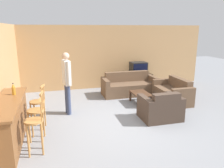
{
  "coord_description": "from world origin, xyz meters",
  "views": [
    {
      "loc": [
        -1.81,
        -5.2,
        2.45
      ],
      "look_at": [
        -0.16,
        0.89,
        0.85
      ],
      "focal_mm": 35.0,
      "sensor_mm": 36.0,
      "label": 1
    }
  ],
  "objects_px": {
    "tv_unit": "(138,81)",
    "tv": "(138,68)",
    "bar_chair_near": "(35,125)",
    "bar_chair_far": "(38,106)",
    "bar_chair_mid": "(36,115)",
    "armchair_near": "(161,109)",
    "loveseat_right": "(173,93)",
    "person_by_window": "(67,80)",
    "coffee_table": "(141,95)",
    "couch_far": "(129,86)",
    "bottle": "(14,89)"
  },
  "relations": [
    {
      "from": "loveseat_right",
      "to": "person_by_window",
      "type": "relative_size",
      "value": 0.82
    },
    {
      "from": "armchair_near",
      "to": "coffee_table",
      "type": "relative_size",
      "value": 1.25
    },
    {
      "from": "couch_far",
      "to": "loveseat_right",
      "type": "relative_size",
      "value": 1.38
    },
    {
      "from": "person_by_window",
      "to": "bar_chair_mid",
      "type": "bearing_deg",
      "value": -118.58
    },
    {
      "from": "couch_far",
      "to": "armchair_near",
      "type": "relative_size",
      "value": 1.93
    },
    {
      "from": "bar_chair_near",
      "to": "person_by_window",
      "type": "xyz_separation_m",
      "value": [
        0.78,
        1.99,
        0.44
      ]
    },
    {
      "from": "bar_chair_far",
      "to": "couch_far",
      "type": "relative_size",
      "value": 0.54
    },
    {
      "from": "bar_chair_mid",
      "to": "tv_unit",
      "type": "height_order",
      "value": "bar_chair_mid"
    },
    {
      "from": "bar_chair_near",
      "to": "bar_chair_far",
      "type": "relative_size",
      "value": 1.0
    },
    {
      "from": "bar_chair_mid",
      "to": "tv",
      "type": "distance_m",
      "value": 5.35
    },
    {
      "from": "bar_chair_mid",
      "to": "tv",
      "type": "bearing_deg",
      "value": 43.42
    },
    {
      "from": "bar_chair_mid",
      "to": "armchair_near",
      "type": "distance_m",
      "value": 3.25
    },
    {
      "from": "bar_chair_far",
      "to": "armchair_near",
      "type": "relative_size",
      "value": 1.05
    },
    {
      "from": "armchair_near",
      "to": "bar_chair_far",
      "type": "bearing_deg",
      "value": 174.81
    },
    {
      "from": "tv_unit",
      "to": "tv",
      "type": "xyz_separation_m",
      "value": [
        0.0,
        -0.0,
        0.55
      ]
    },
    {
      "from": "bar_chair_mid",
      "to": "armchair_near",
      "type": "xyz_separation_m",
      "value": [
        3.22,
        0.33,
        -0.29
      ]
    },
    {
      "from": "bar_chair_mid",
      "to": "couch_far",
      "type": "xyz_separation_m",
      "value": [
        3.18,
        2.82,
        -0.29
      ]
    },
    {
      "from": "bottle",
      "to": "tv_unit",
      "type": "bearing_deg",
      "value": 36.12
    },
    {
      "from": "bar_chair_mid",
      "to": "bar_chair_far",
      "type": "xyz_separation_m",
      "value": [
        -0.0,
        0.62,
        0.0
      ]
    },
    {
      "from": "bar_chair_mid",
      "to": "couch_far",
      "type": "relative_size",
      "value": 0.54
    },
    {
      "from": "coffee_table",
      "to": "couch_far",
      "type": "bearing_deg",
      "value": 89.97
    },
    {
      "from": "bar_chair_mid",
      "to": "bar_chair_far",
      "type": "distance_m",
      "value": 0.62
    },
    {
      "from": "bar_chair_far",
      "to": "person_by_window",
      "type": "bearing_deg",
      "value": 46.03
    },
    {
      "from": "person_by_window",
      "to": "coffee_table",
      "type": "bearing_deg",
      "value": 5.81
    },
    {
      "from": "bar_chair_mid",
      "to": "person_by_window",
      "type": "relative_size",
      "value": 0.61
    },
    {
      "from": "coffee_table",
      "to": "bar_chair_mid",
      "type": "bearing_deg",
      "value": -152.27
    },
    {
      "from": "bar_chair_near",
      "to": "coffee_table",
      "type": "distance_m",
      "value": 3.89
    },
    {
      "from": "couch_far",
      "to": "bar_chair_far",
      "type": "bearing_deg",
      "value": -145.34
    },
    {
      "from": "bar_chair_far",
      "to": "loveseat_right",
      "type": "distance_m",
      "value": 4.46
    },
    {
      "from": "loveseat_right",
      "to": "coffee_table",
      "type": "bearing_deg",
      "value": 177.14
    },
    {
      "from": "armchair_near",
      "to": "tv_unit",
      "type": "height_order",
      "value": "armchair_near"
    },
    {
      "from": "coffee_table",
      "to": "bottle",
      "type": "xyz_separation_m",
      "value": [
        -3.67,
        -1.19,
        0.77
      ]
    },
    {
      "from": "bar_chair_far",
      "to": "bar_chair_near",
      "type": "bearing_deg",
      "value": -89.99
    },
    {
      "from": "armchair_near",
      "to": "person_by_window",
      "type": "xyz_separation_m",
      "value": [
        -2.44,
        1.1,
        0.72
      ]
    },
    {
      "from": "couch_far",
      "to": "loveseat_right",
      "type": "xyz_separation_m",
      "value": [
        1.17,
        -1.21,
        -0.0
      ]
    },
    {
      "from": "armchair_near",
      "to": "bottle",
      "type": "height_order",
      "value": "bottle"
    },
    {
      "from": "armchair_near",
      "to": "coffee_table",
      "type": "bearing_deg",
      "value": 91.72
    },
    {
      "from": "bar_chair_near",
      "to": "couch_far",
      "type": "height_order",
      "value": "bar_chair_near"
    },
    {
      "from": "bar_chair_mid",
      "to": "loveseat_right",
      "type": "xyz_separation_m",
      "value": [
        4.34,
        1.61,
        -0.29
      ]
    },
    {
      "from": "loveseat_right",
      "to": "person_by_window",
      "type": "xyz_separation_m",
      "value": [
        -3.57,
        -0.19,
        0.73
      ]
    },
    {
      "from": "bar_chair_mid",
      "to": "couch_far",
      "type": "bearing_deg",
      "value": 41.57
    },
    {
      "from": "bar_chair_mid",
      "to": "coffee_table",
      "type": "relative_size",
      "value": 1.31
    },
    {
      "from": "coffee_table",
      "to": "tv_unit",
      "type": "relative_size",
      "value": 0.76
    },
    {
      "from": "loveseat_right",
      "to": "tv",
      "type": "distance_m",
      "value": 2.18
    },
    {
      "from": "couch_far",
      "to": "loveseat_right",
      "type": "height_order",
      "value": "couch_far"
    },
    {
      "from": "armchair_near",
      "to": "couch_far",
      "type": "bearing_deg",
      "value": 90.92
    },
    {
      "from": "armchair_near",
      "to": "tv",
      "type": "distance_m",
      "value": 3.45
    },
    {
      "from": "loveseat_right",
      "to": "tv",
      "type": "bearing_deg",
      "value": 102.57
    },
    {
      "from": "bar_chair_near",
      "to": "coffee_table",
      "type": "relative_size",
      "value": 1.31
    },
    {
      "from": "couch_far",
      "to": "tv_unit",
      "type": "height_order",
      "value": "couch_far"
    }
  ]
}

